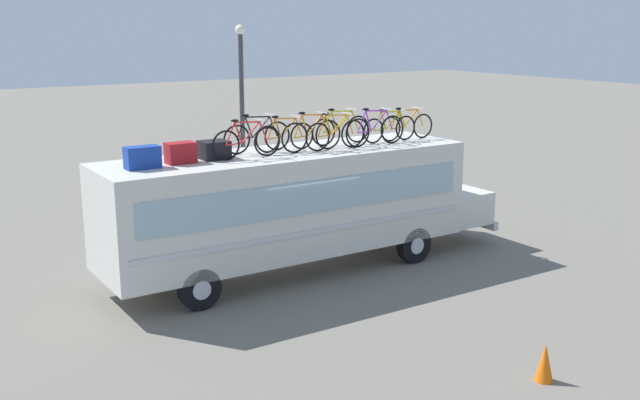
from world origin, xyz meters
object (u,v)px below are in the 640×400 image
(luggage_bag_1, at_px, (142,157))
(luggage_bag_3, at_px, (214,150))
(bus, at_px, (297,202))
(luggage_bag_2, at_px, (181,153))
(rooftop_bicycle_6, at_px, (341,129))
(rooftop_bicycle_5, at_px, (335,134))
(rooftop_bicycle_2, at_px, (257,136))
(rooftop_bicycle_3, at_px, (285,136))
(rooftop_bicycle_8, at_px, (389,128))
(street_lamp, at_px, (242,115))
(rooftop_bicycle_7, at_px, (375,130))
(traffic_cone, at_px, (545,362))
(rooftop_bicycle_4, at_px, (311,135))
(rooftop_bicycle_9, at_px, (407,126))
(rooftop_bicycle_1, at_px, (247,142))

(luggage_bag_1, height_order, luggage_bag_3, luggage_bag_1)
(bus, xyz_separation_m, luggage_bag_2, (-2.97, 0.01, 1.50))
(luggage_bag_2, bearing_deg, rooftop_bicycle_6, 3.39)
(luggage_bag_2, height_order, rooftop_bicycle_5, rooftop_bicycle_5)
(rooftop_bicycle_2, distance_m, rooftop_bicycle_3, 0.68)
(rooftop_bicycle_5, bearing_deg, rooftop_bicycle_8, 7.32)
(rooftop_bicycle_2, distance_m, rooftop_bicycle_8, 3.68)
(bus, relative_size, street_lamp, 1.79)
(rooftop_bicycle_2, xyz_separation_m, rooftop_bicycle_6, (2.36, -0.07, -0.00))
(rooftop_bicycle_7, height_order, traffic_cone, rooftop_bicycle_7)
(street_lamp, bearing_deg, luggage_bag_2, -130.42)
(rooftop_bicycle_2, bearing_deg, street_lamp, 67.24)
(rooftop_bicycle_3, bearing_deg, rooftop_bicycle_4, -34.76)
(rooftop_bicycle_2, distance_m, rooftop_bicycle_5, 1.92)
(bus, xyz_separation_m, rooftop_bicycle_2, (-0.89, 0.34, 1.66))
(luggage_bag_1, bearing_deg, rooftop_bicycle_2, 8.89)
(bus, bearing_deg, rooftop_bicycle_7, -9.52)
(bus, bearing_deg, rooftop_bicycle_4, -36.02)
(bus, distance_m, luggage_bag_3, 2.59)
(rooftop_bicycle_5, bearing_deg, luggage_bag_3, 171.92)
(rooftop_bicycle_2, xyz_separation_m, rooftop_bicycle_8, (3.66, -0.42, -0.03))
(luggage_bag_2, distance_m, rooftop_bicycle_9, 6.34)
(rooftop_bicycle_7, height_order, rooftop_bicycle_9, rooftop_bicycle_7)
(luggage_bag_3, bearing_deg, rooftop_bicycle_4, -7.68)
(luggage_bag_2, xyz_separation_m, rooftop_bicycle_4, (3.26, -0.22, 0.17))
(bus, distance_m, street_lamp, 4.87)
(luggage_bag_1, height_order, rooftop_bicycle_2, rooftop_bicycle_2)
(rooftop_bicycle_8, relative_size, traffic_cone, 2.47)
(luggage_bag_2, relative_size, rooftop_bicycle_7, 0.35)
(luggage_bag_1, relative_size, rooftop_bicycle_4, 0.43)
(rooftop_bicycle_7, distance_m, rooftop_bicycle_8, 0.73)
(rooftop_bicycle_5, bearing_deg, luggage_bag_1, 177.74)
(rooftop_bicycle_1, distance_m, traffic_cone, 8.01)
(rooftop_bicycle_2, height_order, rooftop_bicycle_7, rooftop_bicycle_7)
(rooftop_bicycle_5, bearing_deg, bus, 160.94)
(rooftop_bicycle_4, bearing_deg, rooftop_bicycle_2, 154.78)
(luggage_bag_3, height_order, rooftop_bicycle_7, rooftop_bicycle_7)
(rooftop_bicycle_7, bearing_deg, bus, 170.48)
(rooftop_bicycle_7, relative_size, traffic_cone, 2.64)
(luggage_bag_1, bearing_deg, luggage_bag_3, 7.74)
(luggage_bag_1, distance_m, rooftop_bicycle_9, 7.25)
(luggage_bag_1, distance_m, rooftop_bicycle_6, 5.38)
(bus, height_order, rooftop_bicycle_5, rooftop_bicycle_5)
(rooftop_bicycle_3, relative_size, rooftop_bicycle_9, 0.92)
(luggage_bag_1, relative_size, street_lamp, 0.12)
(street_lamp, bearing_deg, luggage_bag_3, -124.13)
(rooftop_bicycle_6, xyz_separation_m, street_lamp, (-0.62, 4.24, -0.03))
(rooftop_bicycle_2, bearing_deg, bus, -21.20)
(bus, distance_m, luggage_bag_1, 4.17)
(bus, xyz_separation_m, traffic_cone, (0.49, -7.38, -1.42))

